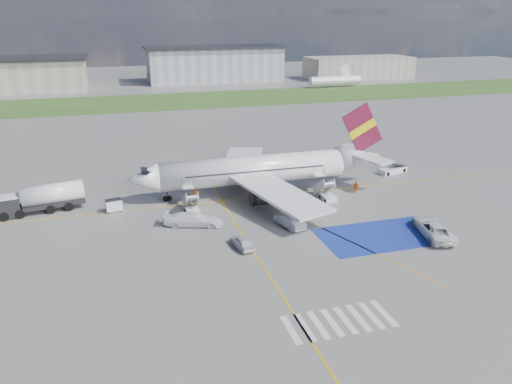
# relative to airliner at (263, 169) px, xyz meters

# --- Properties ---
(ground) EXTENTS (400.00, 400.00, 0.00)m
(ground) POSITION_rel_airliner_xyz_m (-1.51, -14.00, -3.39)
(ground) COLOR #60605E
(ground) RESTS_ON ground
(grass_strip) EXTENTS (400.00, 30.00, 0.01)m
(grass_strip) POSITION_rel_airliner_xyz_m (-1.51, 81.00, -3.39)
(grass_strip) COLOR #2D4C1E
(grass_strip) RESTS_ON ground
(taxiway_line_main) EXTENTS (120.00, 0.20, 0.01)m
(taxiway_line_main) POSITION_rel_airliner_xyz_m (-1.51, -2.00, -3.39)
(taxiway_line_main) COLOR gold
(taxiway_line_main) RESTS_ON ground
(taxiway_line_cross) EXTENTS (0.20, 60.00, 0.01)m
(taxiway_line_cross) POSITION_rel_airliner_xyz_m (-6.51, -24.00, -3.39)
(taxiway_line_cross) COLOR gold
(taxiway_line_cross) RESTS_ON ground
(taxiway_line_diag) EXTENTS (20.71, 56.45, 0.01)m
(taxiway_line_diag) POSITION_rel_airliner_xyz_m (-1.51, -2.00, -3.39)
(taxiway_line_diag) COLOR gold
(taxiway_line_diag) RESTS_ON ground
(staging_box) EXTENTS (14.00, 8.00, 0.01)m
(staging_box) POSITION_rel_airliner_xyz_m (8.49, -18.00, -3.39)
(staging_box) COLOR navy
(staging_box) RESTS_ON ground
(crosswalk) EXTENTS (9.00, 4.00, 0.01)m
(crosswalk) POSITION_rel_airliner_xyz_m (-3.31, -32.00, -3.39)
(crosswalk) COLOR silver
(crosswalk) RESTS_ON ground
(terminal_centre) EXTENTS (48.00, 18.00, 12.00)m
(terminal_centre) POSITION_rel_airliner_xyz_m (18.49, 121.00, 2.61)
(terminal_centre) COLOR gray
(terminal_centre) RESTS_ON ground
(terminal_east) EXTENTS (40.00, 16.00, 8.00)m
(terminal_east) POSITION_rel_airliner_xyz_m (73.49, 114.00, 0.61)
(terminal_east) COLOR gray
(terminal_east) RESTS_ON ground
(airliner) EXTENTS (36.81, 32.95, 11.92)m
(airliner) POSITION_rel_airliner_xyz_m (0.00, 0.00, 0.00)
(airliner) COLOR silver
(airliner) RESTS_ON ground
(airstairs_fwd) EXTENTS (1.90, 5.20, 3.60)m
(airstairs_fwd) POSITION_rel_airliner_xyz_m (-11.01, -5.30, -2.77)
(airstairs_fwd) COLOR silver
(airstairs_fwd) RESTS_ON ground
(airstairs_aft) EXTENTS (1.90, 5.20, 3.60)m
(airstairs_aft) POSITION_rel_airliner_xyz_m (7.49, -5.30, -2.77)
(airstairs_aft) COLOR silver
(airstairs_aft) RESTS_ON ground
(fuel_tanker) EXTENTS (10.53, 4.53, 3.49)m
(fuel_tanker) POSITION_rel_airliner_xyz_m (-29.15, 0.78, -1.93)
(fuel_tanker) COLOR black
(fuel_tanker) RESTS_ON ground
(gpu_cart) EXTENTS (2.11, 1.52, 1.63)m
(gpu_cart) POSITION_rel_airliner_xyz_m (-20.49, -1.75, -2.66)
(gpu_cart) COLOR silver
(gpu_cart) RESTS_ON ground
(belt_loader) EXTENTS (5.46, 3.13, 1.58)m
(belt_loader) POSITION_rel_airliner_xyz_m (22.40, 2.72, -3.00)
(belt_loader) COLOR silver
(belt_loader) RESTS_ON ground
(car_silver_a) EXTENTS (2.18, 4.16, 1.35)m
(car_silver_a) POSITION_rel_airliner_xyz_m (-7.42, -16.50, -2.72)
(car_silver_a) COLOR silver
(car_silver_a) RESTS_ON ground
(car_silver_b) EXTENTS (2.78, 4.97, 1.55)m
(car_silver_b) POSITION_rel_airliner_xyz_m (-0.59, -12.70, -2.62)
(car_silver_b) COLOR #A8ABAF
(car_silver_b) RESTS_ON ground
(van_white_a) EXTENTS (4.10, 6.48, 2.25)m
(van_white_a) POSITION_rel_airliner_xyz_m (14.30, -19.50, -2.27)
(van_white_a) COLOR white
(van_white_a) RESTS_ON ground
(van_white_b) EXTENTS (5.69, 3.72, 2.07)m
(van_white_b) POSITION_rel_airliner_xyz_m (-11.54, -9.09, -2.36)
(van_white_b) COLOR white
(van_white_b) RESTS_ON ground
(crew_fwd) EXTENTS (0.76, 0.80, 1.85)m
(crew_fwd) POSITION_rel_airliner_xyz_m (-10.08, -3.19, -2.47)
(crew_fwd) COLOR orange
(crew_fwd) RESTS_ON ground
(crew_nose) EXTENTS (0.79, 0.93, 1.69)m
(crew_nose) POSITION_rel_airliner_xyz_m (-9.82, -0.06, -2.55)
(crew_nose) COLOR orange
(crew_nose) RESTS_ON ground
(crew_aft) EXTENTS (0.97, 1.10, 1.78)m
(crew_aft) POSITION_rel_airliner_xyz_m (12.41, -4.09, -2.50)
(crew_aft) COLOR orange
(crew_aft) RESTS_ON ground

